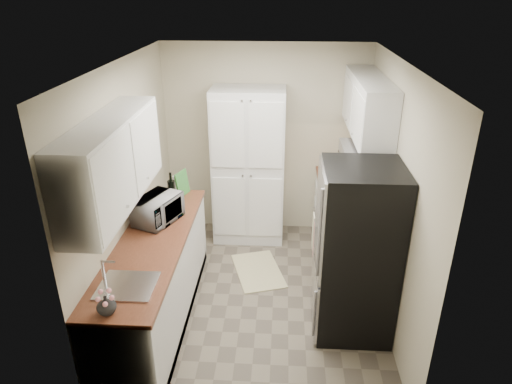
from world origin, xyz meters
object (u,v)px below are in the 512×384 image
(refrigerator, at_px, (357,252))
(toaster_oven, at_px, (351,166))
(pantry_cabinet, at_px, (249,167))
(microwave, at_px, (158,209))
(electric_range, at_px, (347,242))
(wine_bottle, at_px, (171,189))

(refrigerator, bearing_deg, toaster_oven, 85.10)
(pantry_cabinet, xyz_separation_m, refrigerator, (1.14, -1.73, -0.15))
(pantry_cabinet, bearing_deg, microwave, -121.05)
(electric_range, bearing_deg, wine_bottle, 179.70)
(pantry_cabinet, height_order, microwave, pantry_cabinet)
(wine_bottle, xyz_separation_m, toaster_oven, (2.07, 0.94, -0.05))
(wine_bottle, bearing_deg, microwave, -95.19)
(microwave, bearing_deg, refrigerator, -78.42)
(electric_range, relative_size, toaster_oven, 2.91)
(refrigerator, bearing_deg, wine_bottle, 157.12)
(refrigerator, relative_size, microwave, 3.50)
(refrigerator, distance_m, microwave, 2.00)
(electric_range, distance_m, wine_bottle, 2.04)
(pantry_cabinet, relative_size, electric_range, 1.77)
(pantry_cabinet, bearing_deg, wine_bottle, -130.42)
(electric_range, bearing_deg, refrigerator, -92.48)
(refrigerator, xyz_separation_m, microwave, (-1.96, 0.36, 0.20))
(pantry_cabinet, relative_size, toaster_oven, 5.16)
(toaster_oven, bearing_deg, pantry_cabinet, -165.94)
(microwave, distance_m, toaster_oven, 2.53)
(electric_range, xyz_separation_m, wine_bottle, (-1.95, 0.01, 0.60))
(electric_range, height_order, microwave, microwave)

